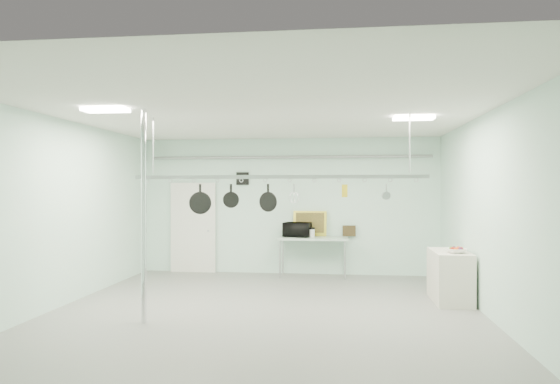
# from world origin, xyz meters

# --- Properties ---
(floor) EXTENTS (8.00, 8.00, 0.00)m
(floor) POSITION_xyz_m (0.00, 0.00, 0.00)
(floor) COLOR gray
(floor) RESTS_ON ground
(ceiling) EXTENTS (7.00, 8.00, 0.02)m
(ceiling) POSITION_xyz_m (0.00, 0.00, 3.19)
(ceiling) COLOR silver
(ceiling) RESTS_ON back_wall
(back_wall) EXTENTS (7.00, 0.02, 3.20)m
(back_wall) POSITION_xyz_m (0.00, 3.99, 1.60)
(back_wall) COLOR silver
(back_wall) RESTS_ON floor
(right_wall) EXTENTS (0.02, 8.00, 3.20)m
(right_wall) POSITION_xyz_m (3.49, 0.00, 1.60)
(right_wall) COLOR silver
(right_wall) RESTS_ON floor
(door) EXTENTS (1.10, 0.10, 2.20)m
(door) POSITION_xyz_m (-2.30, 3.94, 1.05)
(door) COLOR silver
(door) RESTS_ON floor
(wall_vent) EXTENTS (0.30, 0.04, 0.30)m
(wall_vent) POSITION_xyz_m (-1.10, 3.97, 2.25)
(wall_vent) COLOR black
(wall_vent) RESTS_ON back_wall
(conduit_pipe) EXTENTS (6.60, 0.07, 0.07)m
(conduit_pipe) POSITION_xyz_m (0.00, 3.90, 2.75)
(conduit_pipe) COLOR gray
(conduit_pipe) RESTS_ON back_wall
(chrome_pole) EXTENTS (0.08, 0.08, 3.20)m
(chrome_pole) POSITION_xyz_m (-1.70, -0.60, 1.60)
(chrome_pole) COLOR silver
(chrome_pole) RESTS_ON floor
(prep_table) EXTENTS (1.60, 0.70, 0.91)m
(prep_table) POSITION_xyz_m (0.60, 3.60, 0.83)
(prep_table) COLOR #A4C1AB
(prep_table) RESTS_ON floor
(side_cabinet) EXTENTS (0.60, 1.20, 0.90)m
(side_cabinet) POSITION_xyz_m (3.15, 1.40, 0.45)
(side_cabinet) COLOR beige
(side_cabinet) RESTS_ON floor
(pot_rack) EXTENTS (4.80, 0.06, 1.00)m
(pot_rack) POSITION_xyz_m (0.20, 0.30, 2.23)
(pot_rack) COLOR #B7B7BC
(pot_rack) RESTS_ON ceiling
(light_panel_left) EXTENTS (0.65, 0.30, 0.05)m
(light_panel_left) POSITION_xyz_m (-2.20, -0.80, 3.16)
(light_panel_left) COLOR white
(light_panel_left) RESTS_ON ceiling
(light_panel_right) EXTENTS (0.65, 0.30, 0.05)m
(light_panel_right) POSITION_xyz_m (2.40, 0.60, 3.16)
(light_panel_right) COLOR white
(light_panel_right) RESTS_ON ceiling
(microwave) EXTENTS (0.67, 0.53, 0.33)m
(microwave) POSITION_xyz_m (0.24, 3.63, 1.07)
(microwave) COLOR black
(microwave) RESTS_ON prep_table
(coffee_canister) EXTENTS (0.15, 0.15, 0.18)m
(coffee_canister) POSITION_xyz_m (0.58, 3.53, 1.00)
(coffee_canister) COLOR silver
(coffee_canister) RESTS_ON prep_table
(painting_large) EXTENTS (0.79, 0.18, 0.58)m
(painting_large) POSITION_xyz_m (0.51, 3.90, 1.20)
(painting_large) COLOR gold
(painting_large) RESTS_ON prep_table
(painting_small) EXTENTS (0.30, 0.09, 0.25)m
(painting_small) POSITION_xyz_m (1.42, 3.90, 1.03)
(painting_small) COLOR #322611
(painting_small) RESTS_ON prep_table
(fruit_bowl) EXTENTS (0.40, 0.40, 0.08)m
(fruit_bowl) POSITION_xyz_m (3.19, 1.11, 0.94)
(fruit_bowl) COLOR white
(fruit_bowl) RESTS_ON side_cabinet
(skillet_left) EXTENTS (0.37, 0.08, 0.49)m
(skillet_left) POSITION_xyz_m (-1.09, 0.30, 1.84)
(skillet_left) COLOR black
(skillet_left) RESTS_ON pot_rack
(skillet_mid) EXTENTS (0.27, 0.09, 0.37)m
(skillet_mid) POSITION_xyz_m (-0.57, 0.30, 1.90)
(skillet_mid) COLOR black
(skillet_mid) RESTS_ON pot_rack
(skillet_right) EXTENTS (0.32, 0.17, 0.45)m
(skillet_right) POSITION_xyz_m (0.04, 0.30, 1.86)
(skillet_right) COLOR black
(skillet_right) RESTS_ON pot_rack
(whisk) EXTENTS (0.20, 0.20, 0.30)m
(whisk) POSITION_xyz_m (0.47, 0.30, 1.94)
(whisk) COLOR #A5A4A9
(whisk) RESTS_ON pot_rack
(grater) EXTENTS (0.09, 0.03, 0.22)m
(grater) POSITION_xyz_m (1.28, 0.30, 1.97)
(grater) COLOR #C68F17
(grater) RESTS_ON pot_rack
(saucepan) EXTENTS (0.15, 0.12, 0.25)m
(saucepan) POSITION_xyz_m (1.94, 0.30, 1.96)
(saucepan) COLOR silver
(saucepan) RESTS_ON pot_rack
(fruit_cluster) EXTENTS (0.24, 0.24, 0.09)m
(fruit_cluster) POSITION_xyz_m (3.19, 1.11, 0.98)
(fruit_cluster) COLOR maroon
(fruit_cluster) RESTS_ON fruit_bowl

